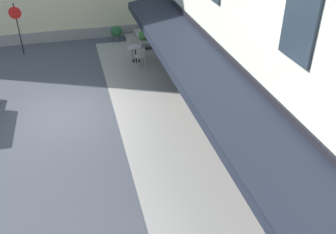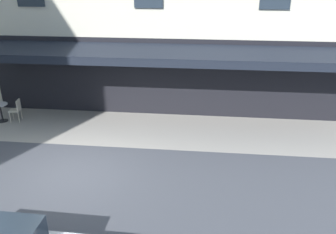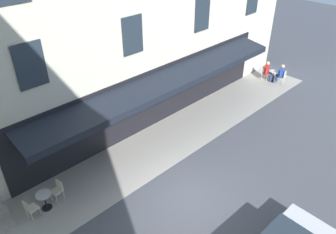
# 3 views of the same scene
# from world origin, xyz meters

# --- Properties ---
(ground_plane) EXTENTS (70.00, 70.00, 0.00)m
(ground_plane) POSITION_xyz_m (0.00, 0.00, 0.00)
(ground_plane) COLOR #42444C
(sidewalk_cafe_terrace) EXTENTS (20.50, 3.20, 0.01)m
(sidewalk_cafe_terrace) POSITION_xyz_m (-3.25, -3.40, 0.00)
(sidewalk_cafe_terrace) COLOR gray
(sidewalk_cafe_terrace) RESTS_ON ground_plane
(cafe_table_near_entrance) EXTENTS (0.60, 0.60, 0.75)m
(cafe_table_near_entrance) POSITION_xyz_m (4.21, -3.49, 0.49)
(cafe_table_near_entrance) COLOR black
(cafe_table_near_entrance) RESTS_ON ground_plane
(cafe_chair_cream_corner_left) EXTENTS (0.46, 0.46, 0.91)m
(cafe_chair_cream_corner_left) POSITION_xyz_m (3.59, -3.60, 0.55)
(cafe_chair_cream_corner_left) COLOR beige
(cafe_chair_cream_corner_left) RESTS_ON ground_plane
(cafe_chair_cream_corner_right) EXTENTS (0.45, 0.45, 0.91)m
(cafe_chair_cream_corner_right) POSITION_xyz_m (4.84, -3.40, 0.55)
(cafe_chair_cream_corner_right) COLOR beige
(cafe_chair_cream_corner_right) RESTS_ON ground_plane
(cafe_table_mid_terrace) EXTENTS (0.60, 0.60, 0.75)m
(cafe_table_mid_terrace) POSITION_xyz_m (-11.93, -3.19, 0.49)
(cafe_table_mid_terrace) COLOR black
(cafe_table_mid_terrace) RESTS_ON ground_plane
(cafe_chair_cream_kerbside) EXTENTS (0.47, 0.47, 0.91)m
(cafe_chair_cream_kerbside) POSITION_xyz_m (-12.07, -2.58, 0.55)
(cafe_chair_cream_kerbside) COLOR beige
(cafe_chair_cream_kerbside) RESTS_ON ground_plane
(cafe_chair_cream_near_door) EXTENTS (0.52, 0.52, 0.91)m
(cafe_chair_cream_near_door) POSITION_xyz_m (-11.70, -3.78, 0.55)
(cafe_chair_cream_near_door) COLOR beige
(cafe_chair_cream_near_door) RESTS_ON ground_plane
(seated_patron_in_red) EXTENTS (0.66, 0.66, 1.35)m
(seated_patron_in_red) POSITION_xyz_m (-11.78, -3.58, 0.72)
(seated_patron_in_red) COLOR navy
(seated_patron_in_red) RESTS_ON ground_plane
(seated_companion_in_blue) EXTENTS (0.68, 0.63, 1.34)m
(seated_companion_in_blue) POSITION_xyz_m (-12.02, -2.79, 0.71)
(seated_companion_in_blue) COLOR navy
(seated_companion_in_blue) RESTS_ON ground_plane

